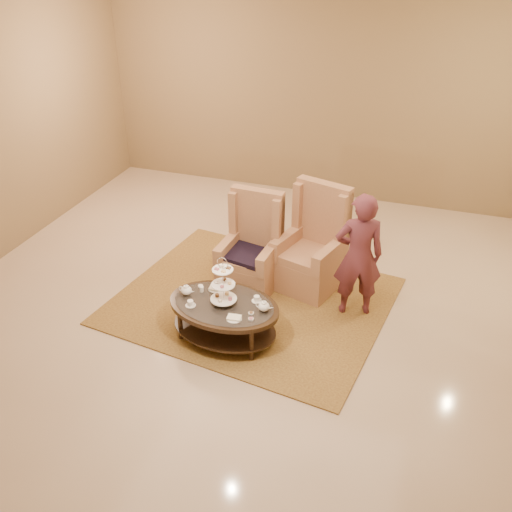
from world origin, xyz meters
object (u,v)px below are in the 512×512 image
(tea_table, at_px, (224,310))
(person, at_px, (359,256))
(armchair_right, at_px, (313,253))
(armchair_left, at_px, (252,256))

(tea_table, distance_m, person, 1.70)
(armchair_right, distance_m, person, 0.86)
(tea_table, distance_m, armchair_right, 1.60)
(person, bearing_deg, armchair_left, -25.95)
(tea_table, height_order, person, person)
(tea_table, xyz_separation_m, armchair_left, (-0.08, 1.18, 0.04))
(person, bearing_deg, armchair_right, -53.40)
(armchair_right, height_order, person, person)
(tea_table, relative_size, armchair_right, 1.00)
(armchair_left, bearing_deg, armchair_right, 22.89)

